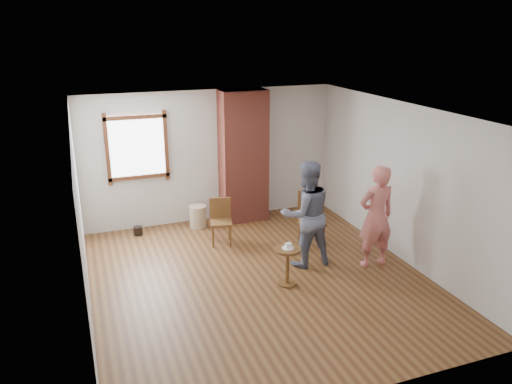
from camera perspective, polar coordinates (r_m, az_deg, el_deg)
ground at (r=7.88m, az=0.37°, el=-9.91°), size 5.50×5.50×0.00m
room_shell at (r=7.72m, az=-1.57°, el=3.96°), size 5.04×5.52×2.62m
brick_chimney at (r=9.79m, az=-1.45°, el=4.05°), size 0.90×0.50×2.60m
stoneware_crock at (r=9.78m, az=-6.65°, el=-2.77°), size 0.37×0.37×0.43m
dark_pot at (r=9.65m, az=-13.32°, el=-4.32°), size 0.20×0.20×0.17m
dining_chair_left at (r=8.97m, az=-4.06°, el=-3.04°), size 0.46×0.46×0.82m
dining_chair_right at (r=8.87m, az=6.32°, el=-2.72°), size 0.58×0.58×0.98m
side_table at (r=7.57m, az=3.62°, el=-7.78°), size 0.40×0.40×0.60m
cake_plate at (r=7.48m, az=3.65°, el=-6.40°), size 0.18×0.18×0.01m
cake_slice at (r=7.47m, az=3.72°, el=-6.16°), size 0.08×0.07×0.06m
man at (r=8.04m, az=5.75°, el=-2.51°), size 0.86×0.67×1.76m
person_pink at (r=8.19m, az=13.56°, el=-2.77°), size 0.62×0.41×1.70m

